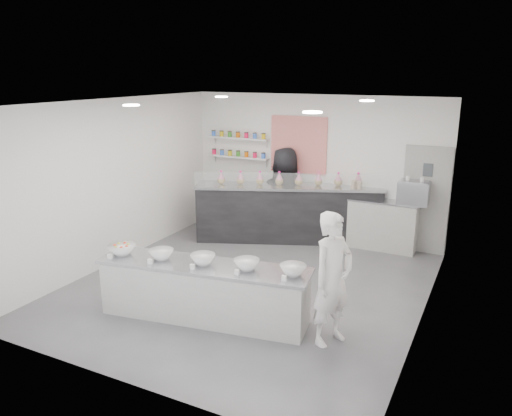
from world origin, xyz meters
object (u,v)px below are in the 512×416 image
at_px(back_bar, 288,213).
at_px(espresso_ledge, 382,225).
at_px(staff_left, 279,197).
at_px(woman_prep, 333,279).
at_px(prep_counter, 204,291).
at_px(espresso_machine, 414,193).
at_px(staff_right, 285,192).

relative_size(back_bar, espresso_ledge, 2.86).
bearing_deg(espresso_ledge, staff_left, -177.67).
bearing_deg(staff_left, woman_prep, 137.72).
xyz_separation_m(prep_counter, woman_prep, (1.83, 0.20, 0.47)).
height_order(back_bar, woman_prep, woman_prep).
height_order(espresso_machine, staff_left, staff_left).
xyz_separation_m(espresso_machine, staff_right, (-2.63, -0.09, -0.26)).
height_order(back_bar, staff_left, staff_left).
bearing_deg(espresso_machine, woman_prep, -94.94).
relative_size(back_bar, espresso_machine, 6.70).
xyz_separation_m(prep_counter, espresso_machine, (2.16, 4.06, 0.80)).
bearing_deg(espresso_machine, espresso_ledge, 180.00).
distance_m(prep_counter, back_bar, 3.73).
bearing_deg(back_bar, prep_counter, -108.31).
height_order(prep_counter, espresso_machine, espresso_machine).
relative_size(back_bar, woman_prep, 2.16).
bearing_deg(espresso_machine, back_bar, -172.05).
bearing_deg(espresso_ledge, back_bar, -169.76).
height_order(espresso_ledge, espresso_machine, espresso_machine).
distance_m(espresso_machine, woman_prep, 3.88).
relative_size(woman_prep, staff_right, 0.93).
distance_m(espresso_ledge, woman_prep, 3.88).
bearing_deg(woman_prep, prep_counter, 120.94).
distance_m(espresso_ledge, staff_right, 2.13).
relative_size(espresso_machine, staff_left, 0.34).
relative_size(back_bar, staff_right, 2.00).
xyz_separation_m(espresso_ledge, staff_right, (-2.08, -0.09, 0.46)).
bearing_deg(staff_right, back_bar, 146.58).
bearing_deg(staff_left, prep_counter, 113.40).
relative_size(prep_counter, staff_right, 1.60).
bearing_deg(prep_counter, staff_left, 89.29).
distance_m(prep_counter, staff_left, 4.03).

